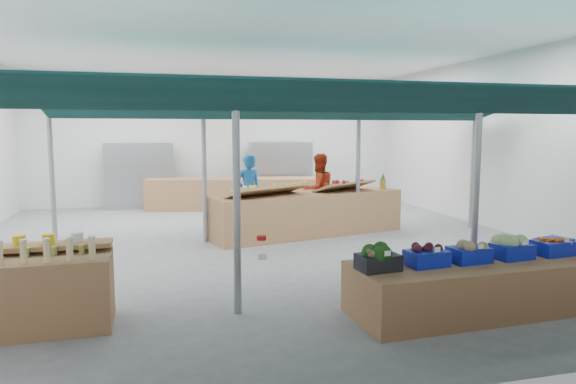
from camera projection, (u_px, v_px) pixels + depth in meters
name	position (u px, v px, depth m)	size (l,w,h in m)	color
floor	(256.00, 244.00, 10.84)	(13.00, 13.00, 0.00)	slate
hall	(243.00, 120.00, 11.92)	(13.00, 13.00, 13.00)	silver
pole_grid	(315.00, 163.00, 9.13)	(10.00, 4.60, 3.00)	gray
awnings	(315.00, 108.00, 9.02)	(9.50, 7.08, 0.30)	#0A2B29
back_shelving_left	(140.00, 176.00, 15.88)	(2.00, 0.50, 2.00)	#B23F33
back_shelving_right	(281.00, 173.00, 16.99)	(2.00, 0.50, 2.00)	#B23F33
bottle_shelf	(25.00, 291.00, 6.15)	(2.01, 1.22, 1.17)	#946440
veg_counter	(480.00, 286.00, 6.79)	(3.49, 1.16, 0.68)	#946440
fruit_counter	(308.00, 214.00, 11.80)	(4.56, 1.09, 0.98)	#946440
far_counter	(234.00, 194.00, 15.76)	(5.28, 1.06, 0.95)	#946440
crate_stack	(553.00, 258.00, 8.31)	(0.55, 0.38, 0.66)	#0F1EA4
vendor_left	(248.00, 192.00, 12.51)	(0.67, 0.44, 1.82)	#1B64B1
vendor_right	(319.00, 190.00, 12.96)	(0.89, 0.69, 1.82)	#A62D14
crate_broccoli	(378.00, 258.00, 6.29)	(0.53, 0.43, 0.35)	black
crate_beets	(427.00, 256.00, 6.49)	(0.53, 0.43, 0.29)	#0F1EA4
crate_celeriac	(469.00, 251.00, 6.68)	(0.53, 0.43, 0.31)	#0F1EA4
crate_cabbage	(512.00, 247.00, 6.87)	(0.53, 0.43, 0.35)	#0F1EA4
crate_carrots	(553.00, 247.00, 7.08)	(0.53, 0.43, 0.29)	#0F1EA4
sparrow	(371.00, 254.00, 6.12)	(0.12, 0.09, 0.11)	brown
pole_ribbon	(262.00, 240.00, 6.18)	(0.12, 0.12, 0.28)	#AB0C0B
apple_heap_yellow	(268.00, 189.00, 11.12)	(2.01, 1.51, 0.27)	#997247
apple_heap_red	(344.00, 184.00, 12.06)	(1.65, 1.32, 0.27)	#997247
pineapple	(383.00, 181.00, 12.60)	(0.14, 0.14, 0.39)	#8C6019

